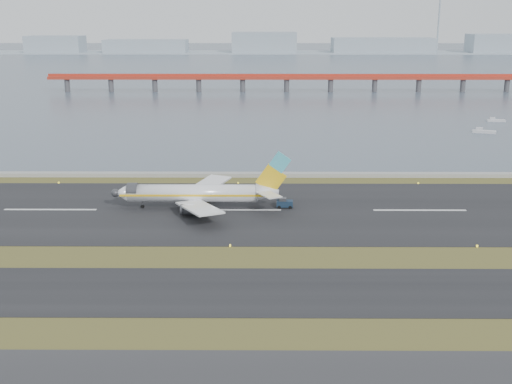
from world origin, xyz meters
TOP-DOWN VIEW (x-y plane):
  - ground at (0.00, 0.00)m, footprint 1000.00×1000.00m
  - taxiway_strip at (0.00, -12.00)m, footprint 1000.00×18.00m
  - runway_strip at (0.00, 30.00)m, footprint 1000.00×45.00m
  - seawall at (0.00, 60.00)m, footprint 1000.00×2.50m
  - bay_water at (0.00, 460.00)m, footprint 1400.00×800.00m
  - red_pier at (20.00, 250.00)m, footprint 260.00×5.00m
  - far_shoreline at (13.62, 620.00)m, footprint 1400.00×80.00m
  - airliner at (-7.68, 31.27)m, footprint 38.52×32.89m
  - pushback_tug at (10.79, 31.91)m, footprint 3.61×2.23m
  - workboat_near at (85.24, 124.11)m, footprint 8.35×5.09m
  - workboat_far at (98.46, 149.25)m, footprint 7.15×3.09m

SIDE VIEW (x-z plane):
  - ground at x=0.00m, z-range 0.00..0.00m
  - bay_water at x=0.00m, z-range -0.65..0.65m
  - taxiway_strip at x=0.00m, z-range 0.00..0.10m
  - runway_strip at x=0.00m, z-range 0.00..0.10m
  - seawall at x=0.00m, z-range 0.00..1.00m
  - workboat_far at x=98.46m, z-range -0.31..1.37m
  - workboat_near at x=85.24m, z-range -0.36..1.58m
  - pushback_tug at x=10.79m, z-range -0.03..2.23m
  - airliner at x=-7.68m, z-range -2.94..9.86m
  - far_shoreline at x=13.62m, z-range -24.18..36.32m
  - red_pier at x=20.00m, z-range 2.18..12.38m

